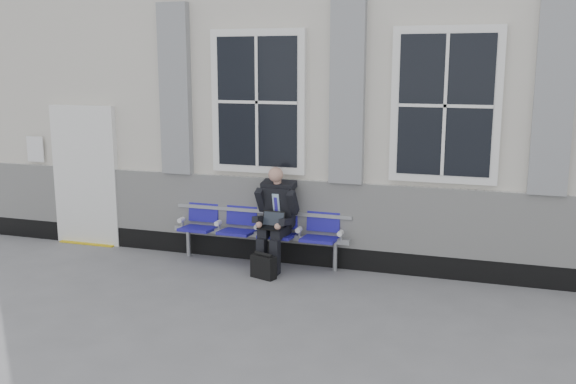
% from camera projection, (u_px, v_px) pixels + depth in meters
% --- Properties ---
extents(ground, '(70.00, 70.00, 0.00)m').
position_uv_depth(ground, '(393.00, 315.00, 7.19)').
color(ground, slate).
rests_on(ground, ground).
extents(station_building, '(14.40, 4.40, 4.49)m').
position_uv_depth(station_building, '(432.00, 99.00, 9.99)').
color(station_building, beige).
rests_on(station_building, ground).
extents(bench, '(2.60, 0.47, 0.91)m').
position_uv_depth(bench, '(259.00, 225.00, 8.95)').
color(bench, '#9EA0A3').
rests_on(bench, ground).
extents(businessman, '(0.57, 0.77, 1.41)m').
position_uv_depth(businessman, '(276.00, 214.00, 8.70)').
color(businessman, black).
rests_on(businessman, ground).
extents(briefcase, '(0.37, 0.24, 0.35)m').
position_uv_depth(briefcase, '(263.00, 266.00, 8.39)').
color(briefcase, black).
rests_on(briefcase, ground).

